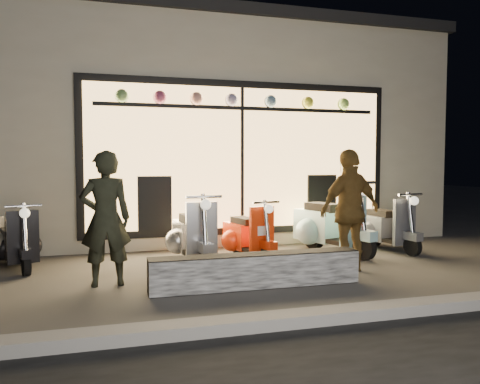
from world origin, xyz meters
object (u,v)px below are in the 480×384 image
object	(u,v)px
graffiti_barrier	(256,270)
woman	(350,210)
man	(106,219)
scooter_red	(246,235)
scooter_silver	(193,235)

from	to	relation	value
graffiti_barrier	woman	bearing A→B (deg)	16.76
woman	man	bearing A→B (deg)	-14.90
woman	scooter_red	bearing A→B (deg)	-62.10
scooter_silver	scooter_red	bearing A→B (deg)	0.12
man	woman	world-z (taller)	woman
graffiti_barrier	scooter_red	size ratio (longest dim) A/B	2.04
man	scooter_red	bearing A→B (deg)	-154.09
scooter_silver	man	size ratio (longest dim) A/B	0.86
graffiti_barrier	scooter_red	xyz separation A→B (m)	(0.37, 1.71, 0.15)
graffiti_barrier	man	xyz separation A→B (m)	(-1.71, 0.55, 0.61)
man	woman	bearing A→B (deg)	174.83
graffiti_barrier	scooter_red	bearing A→B (deg)	77.67
scooter_red	woman	distance (m)	1.74
scooter_silver	woman	size ratio (longest dim) A/B	0.83
graffiti_barrier	woman	xyz separation A→B (m)	(1.47, 0.44, 0.63)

